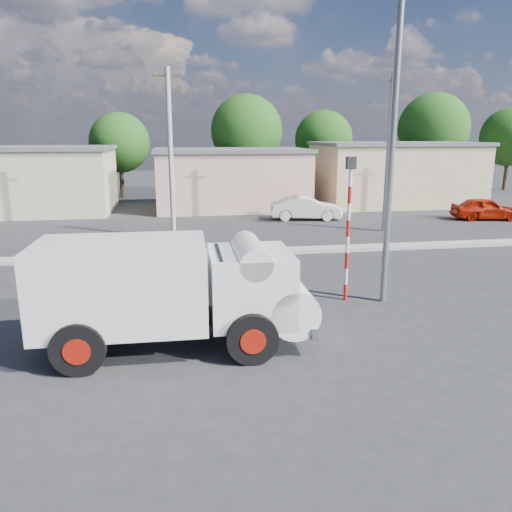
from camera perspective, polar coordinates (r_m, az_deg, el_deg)
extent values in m
plane|color=#2A2A2D|center=(13.64, -0.64, -7.72)|extent=(120.00, 120.00, 0.00)
cube|color=#99968E|center=(21.21, -3.92, 0.33)|extent=(40.00, 0.80, 0.16)
cylinder|color=black|center=(11.35, -19.65, -9.94)|extent=(1.17, 0.36, 1.17)
cylinder|color=#B11A0C|center=(11.35, -19.65, -9.94)|extent=(0.58, 0.39, 0.57)
cylinder|color=black|center=(13.39, -17.85, -6.15)|extent=(1.17, 0.36, 1.17)
cylinder|color=#B11A0C|center=(13.39, -17.85, -6.15)|extent=(0.58, 0.39, 0.57)
cylinder|color=black|center=(11.20, -0.44, -9.42)|extent=(1.17, 0.36, 1.17)
cylinder|color=#B11A0C|center=(11.20, -0.44, -9.42)|extent=(0.58, 0.39, 0.57)
cylinder|color=black|center=(13.26, -1.76, -5.66)|extent=(1.17, 0.36, 1.17)
cylinder|color=#B11A0C|center=(13.26, -1.76, -5.66)|extent=(0.58, 0.39, 0.57)
cube|color=black|center=(12.13, -10.23, -7.36)|extent=(4.91, 1.47, 0.19)
cube|color=white|center=(11.89, -15.04, -3.08)|extent=(3.86, 2.41, 1.96)
cube|color=white|center=(11.94, -0.67, -3.32)|extent=(1.95, 2.21, 1.65)
cylinder|color=white|center=(12.24, 3.54, -5.27)|extent=(1.21, 2.20, 1.17)
cylinder|color=white|center=(11.75, -0.68, 0.15)|extent=(0.78, 2.19, 0.74)
cube|color=silver|center=(12.47, 5.44, -7.01)|extent=(0.19, 2.28, 0.30)
cube|color=black|center=(11.74, -4.28, -1.23)|extent=(0.12, 1.81, 0.74)
imported|color=black|center=(15.74, -1.50, -2.91)|extent=(1.93, 1.04, 0.96)
imported|color=white|center=(15.65, -1.51, -1.78)|extent=(0.51, 0.66, 1.60)
imported|color=silver|center=(30.08, 5.72, 5.47)|extent=(4.40, 2.17, 1.39)
imported|color=#A41705|center=(32.91, 24.74, 4.93)|extent=(4.08, 2.22, 1.32)
cylinder|color=red|center=(15.68, 10.17, -4.07)|extent=(0.11, 0.11, 0.50)
cylinder|color=white|center=(15.54, 10.25, -2.31)|extent=(0.11, 0.11, 0.50)
cylinder|color=red|center=(15.41, 10.33, -0.53)|extent=(0.11, 0.11, 0.50)
cylinder|color=white|center=(15.30, 10.41, 1.29)|extent=(0.11, 0.11, 0.50)
cylinder|color=red|center=(15.20, 10.49, 3.13)|extent=(0.11, 0.11, 0.50)
cylinder|color=white|center=(15.12, 10.57, 4.99)|extent=(0.11, 0.11, 0.50)
cylinder|color=red|center=(15.05, 10.65, 6.87)|extent=(0.11, 0.11, 0.50)
cylinder|color=white|center=(15.00, 10.74, 8.77)|extent=(0.11, 0.11, 0.50)
cube|color=black|center=(14.97, 10.81, 10.41)|extent=(0.28, 0.18, 0.36)
cylinder|color=slate|center=(15.09, 15.27, 11.42)|extent=(0.18, 0.18, 9.00)
cube|color=#BEB590|center=(36.11, -25.78, 7.65)|extent=(12.00, 7.00, 4.00)
cube|color=#59595B|center=(36.00, -26.14, 11.00)|extent=(12.30, 7.30, 0.24)
cube|color=#D8A394|center=(34.90, -2.91, 8.66)|extent=(10.00, 7.00, 3.80)
cube|color=#59595B|center=(34.78, -2.95, 11.97)|extent=(10.30, 7.30, 0.24)
cube|color=tan|center=(38.14, 15.53, 8.92)|extent=(11.00, 7.00, 4.20)
cube|color=#59595B|center=(38.04, 15.75, 12.25)|extent=(11.30, 7.30, 0.24)
cylinder|color=#38281E|center=(41.87, -15.11, 8.83)|extent=(0.36, 0.36, 3.47)
sphere|color=#2F641E|center=(41.75, -15.33, 12.39)|extent=(4.71, 4.71, 4.71)
cylinder|color=#38281E|center=(41.08, -1.07, 9.72)|extent=(0.36, 0.36, 4.20)
sphere|color=#2F641E|center=(40.98, -1.09, 14.12)|extent=(5.70, 5.70, 5.70)
cylinder|color=#38281E|center=(44.58, 7.62, 9.56)|extent=(0.36, 0.36, 3.64)
sphere|color=#2F641E|center=(44.46, 7.73, 13.07)|extent=(4.94, 4.94, 4.94)
cylinder|color=#38281E|center=(46.17, 19.28, 9.52)|extent=(0.36, 0.36, 4.37)
sphere|color=#2F641E|center=(46.09, 19.61, 13.57)|extent=(5.93, 5.93, 5.93)
cylinder|color=#38281E|center=(51.29, 26.70, 8.87)|extent=(0.36, 0.36, 3.81)
sphere|color=#2F641E|center=(51.19, 27.04, 12.04)|extent=(5.17, 5.17, 5.17)
cylinder|color=#99968E|center=(24.57, -9.74, 11.25)|extent=(0.24, 0.24, 8.00)
cube|color=#38281E|center=(24.68, -10.09, 19.62)|extent=(1.40, 0.08, 0.08)
cylinder|color=#99968E|center=(26.88, 14.90, 11.19)|extent=(0.24, 0.24, 8.00)
cube|color=#38281E|center=(26.99, 15.39, 18.84)|extent=(1.40, 0.08, 0.08)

